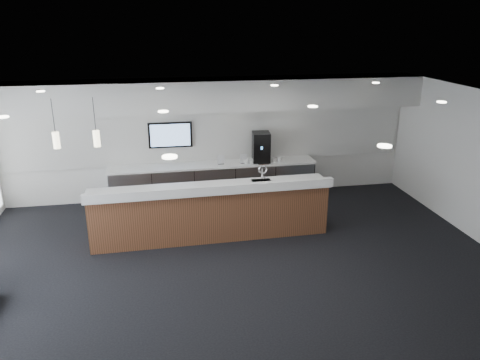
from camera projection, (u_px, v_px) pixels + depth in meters
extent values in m
plane|color=black|center=(240.00, 274.00, 8.36)|extent=(10.00, 10.00, 0.00)
cube|color=black|center=(240.00, 107.00, 7.37)|extent=(10.00, 8.00, 0.02)
cube|color=silver|center=(211.00, 138.00, 11.58)|extent=(10.00, 0.02, 3.00)
cube|color=silver|center=(212.00, 94.00, 10.78)|extent=(10.00, 0.90, 0.70)
cube|color=silver|center=(211.00, 135.00, 11.52)|extent=(9.80, 0.06, 1.40)
cube|color=#94989C|center=(214.00, 183.00, 11.59)|extent=(5.00, 0.60, 0.90)
cube|color=white|center=(213.00, 165.00, 11.43)|extent=(5.06, 0.66, 0.05)
cylinder|color=silver|center=(131.00, 191.00, 10.94)|extent=(0.60, 0.02, 0.02)
cylinder|color=silver|center=(174.00, 188.00, 11.11)|extent=(0.60, 0.02, 0.02)
cylinder|color=silver|center=(215.00, 185.00, 11.28)|extent=(0.60, 0.02, 0.02)
cylinder|color=silver|center=(256.00, 183.00, 11.45)|extent=(0.60, 0.02, 0.02)
cylinder|color=silver|center=(295.00, 181.00, 11.62)|extent=(0.60, 0.02, 0.02)
cube|color=black|center=(170.00, 135.00, 11.27)|extent=(1.05, 0.07, 0.62)
cube|color=#2C5CB1|center=(170.00, 135.00, 11.24)|extent=(0.95, 0.01, 0.54)
cylinder|color=beige|center=(93.00, 147.00, 7.95)|extent=(0.12, 0.12, 0.30)
cylinder|color=beige|center=(50.00, 149.00, 7.83)|extent=(0.12, 0.12, 0.30)
cube|color=#4C2E19|center=(211.00, 213.00, 9.60)|extent=(4.83, 0.77, 1.05)
cube|color=white|center=(210.00, 188.00, 9.42)|extent=(4.91, 0.85, 0.06)
cube|color=white|center=(213.00, 190.00, 9.04)|extent=(4.89, 0.22, 0.18)
cylinder|color=silver|center=(262.00, 175.00, 9.66)|extent=(0.04, 0.04, 0.28)
torus|color=silver|center=(263.00, 169.00, 9.56)|extent=(0.19, 0.03, 0.19)
cube|color=black|center=(261.00, 147.00, 11.50)|extent=(0.46, 0.51, 0.73)
cube|color=silver|center=(263.00, 164.00, 11.38)|extent=(0.26, 0.12, 0.02)
cube|color=silver|center=(221.00, 160.00, 11.34)|extent=(0.17, 0.04, 0.23)
cube|color=silver|center=(244.00, 159.00, 11.42)|extent=(0.17, 0.04, 0.23)
imported|color=white|center=(279.00, 160.00, 11.55)|extent=(0.11, 0.11, 0.10)
imported|color=white|center=(274.00, 160.00, 11.53)|extent=(0.16, 0.16, 0.10)
imported|color=white|center=(268.00, 160.00, 11.51)|extent=(0.14, 0.14, 0.10)
imported|color=white|center=(263.00, 161.00, 11.48)|extent=(0.14, 0.14, 0.10)
imported|color=white|center=(257.00, 161.00, 11.46)|extent=(0.15, 0.15, 0.10)
imported|color=white|center=(252.00, 161.00, 11.43)|extent=(0.12, 0.12, 0.10)
imported|color=white|center=(246.00, 162.00, 11.41)|extent=(0.16, 0.16, 0.10)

